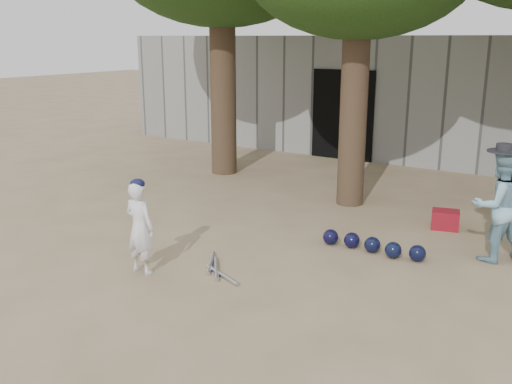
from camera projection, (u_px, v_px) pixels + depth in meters
The scene contains 7 objects.
ground at pixel (176, 273), 7.38m from camera, with size 70.00×70.00×0.00m, color #937C5E.
boy_player at pixel (140, 228), 7.26m from camera, with size 0.44×0.29×1.21m, color silver.
spectator_blue at pixel (498, 206), 7.64m from camera, with size 0.75×0.58×1.54m, color #7DACC1.
red_bag at pixel (445, 220), 9.07m from camera, with size 0.42×0.32×0.30m, color maroon.
back_building at pixel (423, 93), 15.40m from camera, with size 16.00×5.24×3.00m.
helmet_row at pixel (372, 245), 8.06m from camera, with size 1.51×0.29×0.23m.
bat_pile at pixel (216, 269), 7.45m from camera, with size 0.91×0.75×0.06m.
Camera 1 is at (4.56, -5.21, 2.95)m, focal length 40.00 mm.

